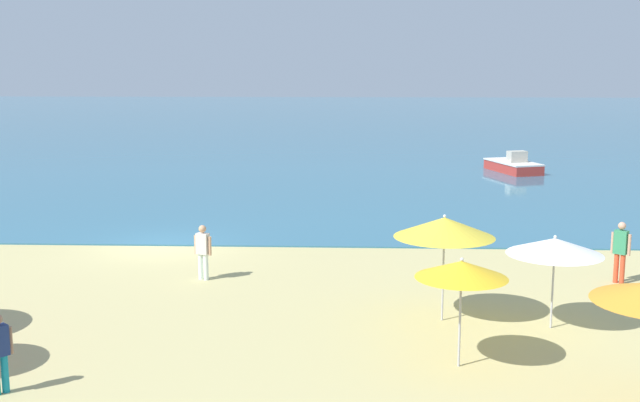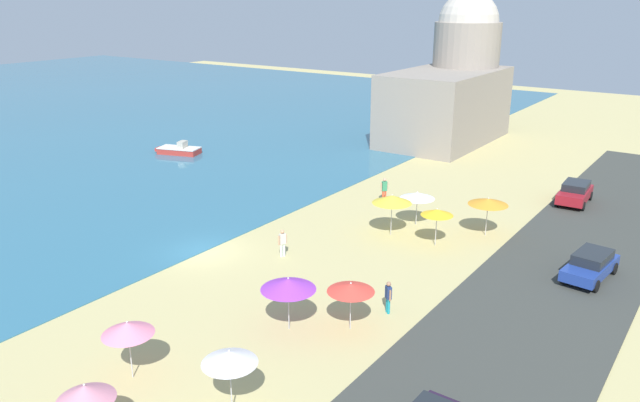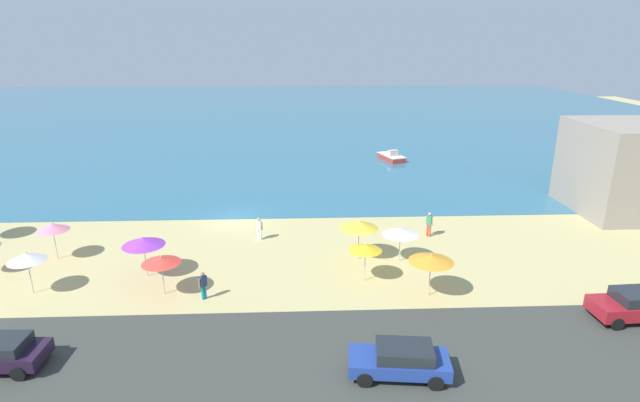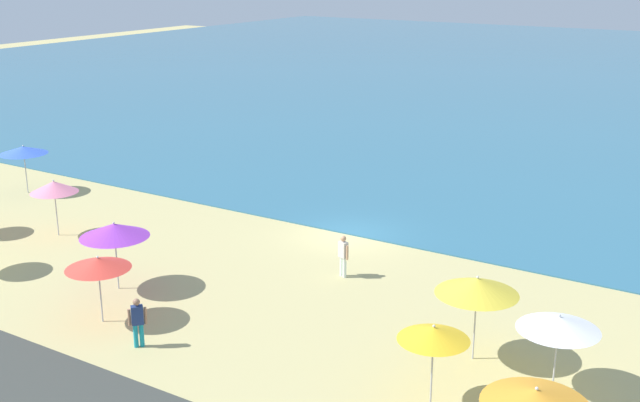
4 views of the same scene
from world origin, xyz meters
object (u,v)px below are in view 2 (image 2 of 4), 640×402
object	(u,v)px
beach_umbrella_3	(437,212)
beach_umbrella_4	(417,195)
parked_car_3	(591,265)
skiff_nearshore	(179,150)
parked_car_1	(575,192)
beach_umbrella_1	(85,393)
beach_umbrella_2	(392,199)
bather_2	(384,189)
bather_0	(388,296)
bather_1	(283,242)
beach_umbrella_8	(128,328)
harbor_fortress	(455,86)
beach_umbrella_0	(288,284)
beach_umbrella_7	(488,202)
beach_umbrella_6	(351,288)
beach_umbrella_9	(229,357)

from	to	relation	value
beach_umbrella_3	beach_umbrella_4	size ratio (longest dim) A/B	1.03
parked_car_3	skiff_nearshore	bearing A→B (deg)	80.31
parked_car_1	beach_umbrella_1	bearing A→B (deg)	169.14
skiff_nearshore	beach_umbrella_2	bearing A→B (deg)	-104.61
beach_umbrella_4	parked_car_3	distance (m)	11.46
beach_umbrella_1	skiff_nearshore	xyz separation A→B (m)	(29.40, 27.42, -1.54)
beach_umbrella_4	bather_2	size ratio (longest dim) A/B	1.27
beach_umbrella_1	beach_umbrella_3	world-z (taller)	beach_umbrella_3
bather_0	bather_1	distance (m)	8.53
beach_umbrella_8	skiff_nearshore	distance (m)	36.59
skiff_nearshore	beach_umbrella_8	bearing A→B (deg)	-135.71
harbor_fortress	beach_umbrella_0	bearing A→B (deg)	-166.06
beach_umbrella_8	bather_1	distance (m)	13.04
beach_umbrella_7	harbor_fortress	distance (m)	28.41
beach_umbrella_7	bather_1	world-z (taller)	beach_umbrella_7
beach_umbrella_1	beach_umbrella_7	distance (m)	26.14
beach_umbrella_2	bather_2	world-z (taller)	beach_umbrella_2
beach_umbrella_3	bather_2	xyz separation A→B (m)	(5.41, 6.55, -1.08)
bather_0	harbor_fortress	size ratio (longest dim) A/B	0.10
beach_umbrella_4	harbor_fortress	xyz separation A→B (m)	(25.73, 8.80, 3.40)
beach_umbrella_0	beach_umbrella_4	world-z (taller)	beach_umbrella_0
beach_umbrella_6	parked_car_3	distance (m)	13.92
parked_car_3	bather_2	bearing A→B (deg)	71.64
beach_umbrella_0	bather_0	bearing A→B (deg)	-36.74
beach_umbrella_4	beach_umbrella_9	xyz separation A→B (m)	(-21.09, -3.22, 0.18)
beach_umbrella_2	harbor_fortress	world-z (taller)	harbor_fortress
beach_umbrella_0	skiff_nearshore	size ratio (longest dim) A/B	0.57
beach_umbrella_0	parked_car_1	size ratio (longest dim) A/B	0.61
beach_umbrella_2	beach_umbrella_6	distance (m)	11.97
harbor_fortress	parked_car_1	bearing A→B (deg)	-133.58
beach_umbrella_4	parked_car_3	world-z (taller)	beach_umbrella_4
beach_umbrella_4	bather_1	world-z (taller)	beach_umbrella_4
beach_umbrella_2	bather_1	bearing A→B (deg)	152.36
bather_1	bather_2	world-z (taller)	bather_2
beach_umbrella_6	bather_2	distance (m)	18.37
beach_umbrella_7	harbor_fortress	world-z (taller)	harbor_fortress
beach_umbrella_9	skiff_nearshore	size ratio (longest dim) A/B	0.56
bather_0	harbor_fortress	bearing A→B (deg)	19.38
beach_umbrella_7	parked_car_1	xyz separation A→B (m)	(9.58, -2.94, -1.34)
beach_umbrella_8	harbor_fortress	world-z (taller)	harbor_fortress
beach_umbrella_2	beach_umbrella_3	size ratio (longest dim) A/B	1.13
beach_umbrella_0	parked_car_3	world-z (taller)	beach_umbrella_0
beach_umbrella_7	beach_umbrella_6	bearing A→B (deg)	177.00
beach_umbrella_7	bather_1	bearing A→B (deg)	139.93
beach_umbrella_1	beach_umbrella_7	bearing A→B (deg)	-8.49
beach_umbrella_0	skiff_nearshore	world-z (taller)	beach_umbrella_0
beach_umbrella_3	beach_umbrella_8	size ratio (longest dim) A/B	0.94
parked_car_3	beach_umbrella_0	bearing A→B (deg)	143.43
beach_umbrella_8	bather_2	bearing A→B (deg)	6.14
beach_umbrella_9	harbor_fortress	world-z (taller)	harbor_fortress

